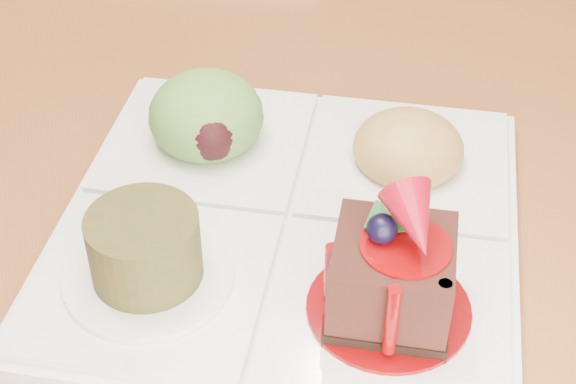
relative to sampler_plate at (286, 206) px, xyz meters
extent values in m
plane|color=#582D19|center=(0.00, 0.75, -0.77)|extent=(6.00, 6.00, 0.00)
cylinder|color=#321D10|center=(0.55, 0.92, -0.58)|extent=(0.03, 0.03, 0.38)
cylinder|color=#321D10|center=(0.61, 1.24, -0.58)|extent=(0.03, 0.03, 0.38)
cube|color=white|center=(0.00, 0.00, -0.01)|extent=(0.35, 0.35, 0.01)
cube|color=white|center=(0.03, -0.09, -0.01)|extent=(0.16, 0.16, 0.01)
cube|color=white|center=(-0.08, -0.04, -0.01)|extent=(0.16, 0.16, 0.01)
cube|color=white|center=(-0.03, 0.08, -0.01)|extent=(0.16, 0.16, 0.01)
cube|color=white|center=(0.08, 0.03, -0.01)|extent=(0.16, 0.16, 0.01)
cylinder|color=#6F0405|center=(0.03, -0.09, 0.00)|extent=(0.09, 0.09, 0.00)
cube|color=black|center=(0.03, -0.09, 0.00)|extent=(0.08, 0.08, 0.01)
cube|color=black|center=(0.03, -0.09, 0.02)|extent=(0.08, 0.08, 0.04)
cylinder|color=#6F0405|center=(0.03, -0.09, 0.04)|extent=(0.04, 0.04, 0.00)
sphere|color=black|center=(0.03, -0.08, 0.05)|extent=(0.02, 0.02, 0.02)
cone|color=maroon|center=(0.04, -0.09, 0.06)|extent=(0.03, 0.04, 0.04)
cube|color=#114714|center=(0.04, -0.08, 0.05)|extent=(0.01, 0.02, 0.01)
cube|color=#114714|center=(0.03, -0.07, 0.05)|extent=(0.02, 0.02, 0.01)
cylinder|color=#6F0405|center=(0.02, -0.12, 0.02)|extent=(0.01, 0.01, 0.04)
cylinder|color=#6F0405|center=(0.05, -0.12, 0.02)|extent=(0.01, 0.01, 0.04)
cylinder|color=#6F0405|center=(0.00, -0.08, 0.02)|extent=(0.01, 0.01, 0.04)
cylinder|color=white|center=(-0.08, -0.04, 0.00)|extent=(0.09, 0.09, 0.00)
cylinder|color=#503516|center=(-0.08, -0.04, 0.02)|extent=(0.06, 0.06, 0.04)
cylinder|color=#442C0E|center=(-0.08, -0.04, 0.03)|extent=(0.05, 0.05, 0.00)
ellipsoid|color=#5E913B|center=(-0.03, 0.08, 0.01)|extent=(0.07, 0.07, 0.05)
ellipsoid|color=black|center=(-0.03, 0.06, 0.02)|extent=(0.04, 0.03, 0.03)
ellipsoid|color=#BB8E43|center=(0.08, 0.03, 0.01)|extent=(0.07, 0.07, 0.04)
cube|color=orange|center=(0.10, 0.04, 0.01)|extent=(0.02, 0.02, 0.01)
cube|color=#597C1B|center=(0.08, 0.04, 0.01)|extent=(0.02, 0.02, 0.02)
cube|color=orange|center=(0.07, 0.03, 0.01)|extent=(0.02, 0.02, 0.01)
cube|color=#597C1B|center=(0.07, 0.02, 0.01)|extent=(0.02, 0.02, 0.01)
cube|color=orange|center=(0.09, 0.02, 0.01)|extent=(0.02, 0.01, 0.02)
camera|label=1|loc=(-0.09, -0.38, 0.34)|focal=55.00mm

